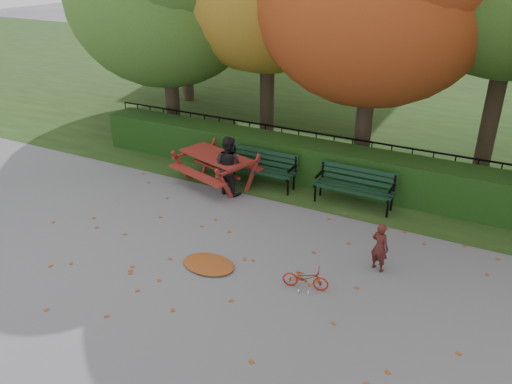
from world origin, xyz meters
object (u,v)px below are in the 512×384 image
at_px(child, 380,247).
at_px(adult, 228,165).
at_px(bicycle, 306,278).
at_px(bench_right, 355,184).
at_px(bench_left, 262,165).
at_px(picnic_table, 216,161).

distance_m(child, adult, 4.38).
height_order(child, bicycle, child).
bearing_deg(bicycle, adult, 36.48).
relative_size(bench_right, adult, 1.25).
relative_size(bench_left, bicycle, 2.22).
distance_m(adult, bicycle, 4.16).
xyz_separation_m(bench_right, picnic_table, (-3.40, -0.53, 0.11)).
relative_size(bench_right, picnic_table, 0.80).
bearing_deg(picnic_table, bench_right, 25.71).
relative_size(bench_left, bench_right, 1.00).
relative_size(child, bicycle, 1.18).
relative_size(bench_right, bicycle, 2.22).
bearing_deg(bicycle, bench_left, 24.28).
bearing_deg(bench_left, adult, -121.33).
relative_size(picnic_table, child, 2.34).
relative_size(child, adult, 0.66).
distance_m(bench_left, bench_right, 2.40).
distance_m(picnic_table, adult, 0.59).
xyz_separation_m(bench_right, bicycle, (0.24, -3.50, -0.31)).
distance_m(bench_right, adult, 3.00).
distance_m(bench_right, picnic_table, 3.44).
bearing_deg(bench_right, picnic_table, -171.20).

